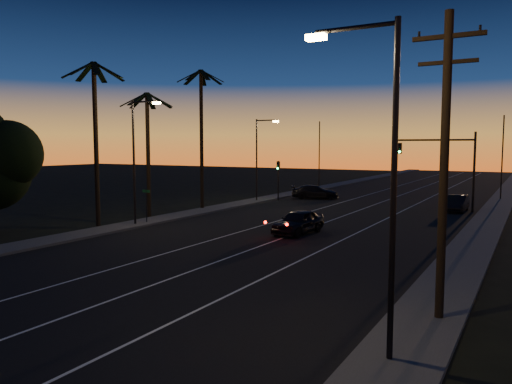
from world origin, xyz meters
The scene contains 21 objects.
road centered at (0.00, 30.00, 0.01)m, with size 20.00×170.00×0.01m, color black.
sidewalk_left centered at (-11.20, 30.00, 0.08)m, with size 2.40×170.00×0.16m, color #3A3A38.
sidewalk_right centered at (11.20, 30.00, 0.08)m, with size 2.40×170.00×0.16m, color #3A3A38.
lane_stripe_left centered at (-3.00, 30.00, 0.02)m, with size 0.12×160.00×0.01m, color silver.
lane_stripe_mid centered at (0.50, 30.00, 0.02)m, with size 0.12×160.00×0.01m, color silver.
lane_stripe_right centered at (4.00, 30.00, 0.02)m, with size 0.12×160.00×0.01m, color silver.
palm_near centered at (-12.60, 18.00, 7.07)m, with size 4.25×4.16×11.53m.
palm_mid centered at (-13.20, 24.00, 6.25)m, with size 4.25×4.16×10.03m.
palm_far centered at (-12.20, 30.00, 7.61)m, with size 4.25×4.16×12.53m.
streetlight_left_near centered at (-10.70, 20.00, 5.32)m, with size 2.55×0.26×9.00m.
streetlight_left_far centered at (-10.69, 38.00, 5.06)m, with size 2.55×0.26×8.50m.
streetlight_right_near centered at (10.70, 6.00, 5.32)m, with size 2.55×0.26×9.00m.
street_sign centered at (-10.80, 21.00, 1.66)m, with size 0.70×0.06×2.60m.
utility_pole centered at (11.60, 10.00, 5.32)m, with size 2.20×0.28×10.00m.
signal_mast centered at (7.14, 39.99, 4.78)m, with size 7.10×0.41×7.00m.
signal_post centered at (-9.50, 39.98, 2.89)m, with size 0.28×0.37×4.20m.
far_pole_left centered at (-11.00, 55.00, 4.50)m, with size 0.14×0.14×9.00m, color black.
far_pole_right centered at (11.00, 52.00, 4.50)m, with size 0.14×0.14×9.00m, color black.
lead_car centered at (0.67, 22.81, 0.79)m, with size 2.27×5.25×1.56m.
right_car centered at (8.24, 39.95, 0.73)m, with size 1.57×4.36×1.43m.
cross_car centered at (-6.77, 43.52, 0.76)m, with size 5.55×3.95×1.49m.
Camera 1 is at (14.17, -6.88, 5.78)m, focal length 35.00 mm.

